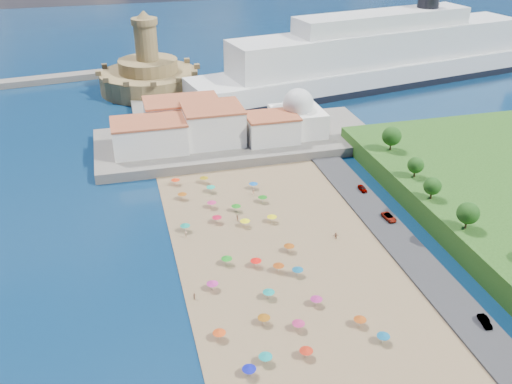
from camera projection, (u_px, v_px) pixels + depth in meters
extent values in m
plane|color=#071938|center=(267.00, 280.00, 121.63)|extent=(700.00, 700.00, 0.00)
cube|color=#59544C|center=(237.00, 141.00, 185.58)|extent=(90.00, 36.00, 3.00)
cube|color=#59544C|center=(158.00, 112.00, 210.74)|extent=(18.00, 70.00, 2.40)
cube|color=silver|center=(150.00, 136.00, 173.10)|extent=(22.00, 14.00, 9.00)
cube|color=silver|center=(213.00, 125.00, 178.80)|extent=(18.00, 16.00, 11.00)
cube|color=silver|center=(271.00, 129.00, 180.10)|extent=(16.00, 12.00, 8.00)
cube|color=silver|center=(182.00, 116.00, 187.52)|extent=(24.00, 14.00, 10.00)
cube|color=silver|center=(298.00, 121.00, 185.75)|extent=(16.00, 16.00, 8.00)
sphere|color=silver|center=(298.00, 104.00, 182.94)|extent=(10.00, 10.00, 10.00)
cylinder|color=silver|center=(299.00, 92.00, 181.16)|extent=(1.20, 1.20, 1.60)
cylinder|color=#9B7E4D|center=(150.00, 81.00, 235.08)|extent=(40.00, 40.00, 8.00)
cylinder|color=#9B7E4D|center=(148.00, 66.00, 232.03)|extent=(24.00, 24.00, 5.00)
cylinder|color=#9B7E4D|center=(146.00, 42.00, 227.58)|extent=(9.00, 9.00, 14.00)
cylinder|color=#9B7E4D|center=(144.00, 21.00, 223.75)|extent=(10.40, 10.40, 2.40)
cone|color=#9B7E4D|center=(144.00, 14.00, 222.48)|extent=(6.00, 6.00, 3.00)
cube|color=black|center=(377.00, 81.00, 244.76)|extent=(169.81, 55.81, 2.71)
cube|color=silver|center=(378.00, 72.00, 243.05)|extent=(168.75, 55.23, 10.03)
cube|color=silver|center=(381.00, 45.00, 237.57)|extent=(135.08, 44.62, 13.37)
cube|color=silver|center=(383.00, 20.00, 232.88)|extent=(79.52, 29.86, 6.68)
cylinder|color=gray|center=(383.00, 338.00, 104.02)|extent=(0.07, 0.07, 2.00)
cone|color=#0D547C|center=(384.00, 335.00, 103.60)|extent=(2.50, 2.50, 0.60)
cylinder|color=gray|center=(289.00, 248.00, 130.27)|extent=(0.07, 0.07, 2.00)
cone|color=#8C400C|center=(289.00, 245.00, 129.85)|extent=(2.50, 2.50, 0.60)
cylinder|color=gray|center=(245.00, 223.00, 140.12)|extent=(0.07, 0.07, 2.00)
cone|color=yellow|center=(245.00, 220.00, 139.70)|extent=(2.50, 2.50, 0.60)
cylinder|color=gray|center=(253.00, 186.00, 157.89)|extent=(0.07, 0.07, 2.00)
cone|color=#0D57B4|center=(253.00, 183.00, 157.47)|extent=(2.50, 2.50, 0.60)
cylinder|color=gray|center=(219.00, 335.00, 104.79)|extent=(0.07, 0.07, 2.00)
cone|color=#C53E0F|center=(219.00, 331.00, 104.37)|extent=(2.50, 2.50, 0.60)
cylinder|color=gray|center=(217.00, 219.00, 141.65)|extent=(0.07, 0.07, 2.00)
cone|color=#BB0F2F|center=(217.00, 216.00, 141.23)|extent=(2.50, 2.50, 0.60)
cylinder|color=gray|center=(298.00, 326.00, 107.06)|extent=(0.07, 0.07, 2.00)
cone|color=#A32355|center=(299.00, 322.00, 106.63)|extent=(2.50, 2.50, 0.60)
cylinder|color=gray|center=(185.00, 228.00, 138.18)|extent=(0.07, 0.07, 2.00)
cone|color=#0E826A|center=(185.00, 225.00, 137.75)|extent=(2.50, 2.50, 0.60)
cylinder|color=gray|center=(211.00, 189.00, 156.12)|extent=(0.07, 0.07, 2.00)
cone|color=#11A17C|center=(211.00, 186.00, 155.70)|extent=(2.50, 2.50, 0.60)
cylinder|color=gray|center=(278.00, 268.00, 123.49)|extent=(0.07, 0.07, 2.00)
cone|color=#943A0D|center=(279.00, 264.00, 123.06)|extent=(2.50, 2.50, 0.60)
cylinder|color=gray|center=(269.00, 294.00, 115.37)|extent=(0.07, 0.07, 2.00)
cone|color=#0E8276|center=(269.00, 291.00, 114.95)|extent=(2.50, 2.50, 0.60)
cylinder|color=gray|center=(298.00, 272.00, 122.17)|extent=(0.07, 0.07, 2.00)
cone|color=#0D5177|center=(298.00, 269.00, 121.75)|extent=(2.50, 2.50, 0.60)
cylinder|color=gray|center=(236.00, 208.00, 146.71)|extent=(0.07, 0.07, 2.00)
cone|color=#177715|center=(236.00, 205.00, 146.29)|extent=(2.50, 2.50, 0.60)
cylinder|color=gray|center=(360.00, 322.00, 108.03)|extent=(0.07, 0.07, 2.00)
cone|color=#9F400E|center=(360.00, 318.00, 107.61)|extent=(2.50, 2.50, 0.60)
cylinder|color=gray|center=(265.00, 359.00, 99.46)|extent=(0.07, 0.07, 2.00)
cone|color=#0E807C|center=(266.00, 355.00, 99.04)|extent=(2.50, 2.50, 0.60)
cylinder|color=gray|center=(316.00, 301.00, 113.42)|extent=(0.07, 0.07, 2.00)
cone|color=#982066|center=(317.00, 298.00, 112.99)|extent=(2.50, 2.50, 0.60)
cylinder|color=gray|center=(264.00, 320.00, 108.49)|extent=(0.07, 0.07, 2.00)
cone|color=#884C0C|center=(264.00, 316.00, 108.07)|extent=(2.50, 2.50, 0.60)
cylinder|color=gray|center=(227.00, 261.00, 125.85)|extent=(0.07, 0.07, 2.00)
cone|color=#168119|center=(227.00, 257.00, 125.43)|extent=(2.50, 2.50, 0.60)
cylinder|color=gray|center=(249.00, 372.00, 96.88)|extent=(0.07, 0.07, 2.00)
cone|color=#0B1198|center=(249.00, 368.00, 96.46)|extent=(2.50, 2.50, 0.60)
cylinder|color=gray|center=(272.00, 219.00, 141.90)|extent=(0.07, 0.07, 2.00)
cone|color=yellow|center=(272.00, 216.00, 141.48)|extent=(2.50, 2.50, 0.60)
cylinder|color=gray|center=(256.00, 263.00, 125.09)|extent=(0.07, 0.07, 2.00)
cone|color=red|center=(256.00, 260.00, 124.67)|extent=(2.50, 2.50, 0.60)
cylinder|color=gray|center=(306.00, 353.00, 100.71)|extent=(0.07, 0.07, 2.00)
cone|color=#B8220E|center=(306.00, 349.00, 100.28)|extent=(2.50, 2.50, 0.60)
cylinder|color=gray|center=(263.00, 199.00, 150.95)|extent=(0.07, 0.07, 2.00)
cone|color=#157214|center=(263.00, 196.00, 150.53)|extent=(2.50, 2.50, 0.60)
cylinder|color=gray|center=(176.00, 182.00, 159.93)|extent=(0.07, 0.07, 2.00)
cone|color=red|center=(175.00, 179.00, 159.50)|extent=(2.50, 2.50, 0.60)
cylinder|color=gray|center=(212.00, 205.00, 148.37)|extent=(0.07, 0.07, 2.00)
cone|color=#B2265C|center=(212.00, 202.00, 147.95)|extent=(2.50, 2.50, 0.60)
cylinder|color=gray|center=(182.00, 196.00, 152.46)|extent=(0.07, 0.07, 2.00)
cone|color=#994A0D|center=(182.00, 193.00, 152.04)|extent=(2.50, 2.50, 0.60)
cylinder|color=gray|center=(204.00, 180.00, 161.04)|extent=(0.07, 0.07, 2.00)
cone|color=#8A700C|center=(204.00, 177.00, 160.62)|extent=(2.50, 2.50, 0.60)
cylinder|color=gray|center=(213.00, 286.00, 117.84)|extent=(0.07, 0.07, 2.00)
cone|color=#A92479|center=(212.00, 282.00, 117.42)|extent=(2.50, 2.50, 0.60)
imported|color=tan|center=(194.00, 296.00, 115.22)|extent=(0.97, 1.00, 1.62)
imported|color=tan|center=(237.00, 218.00, 142.41)|extent=(0.94, 1.06, 1.82)
imported|color=tan|center=(336.00, 236.00, 135.26)|extent=(1.74, 1.07, 1.79)
imported|color=tan|center=(186.00, 235.00, 135.67)|extent=(0.89, 1.23, 1.71)
imported|color=tan|center=(253.00, 192.00, 154.88)|extent=(1.30, 0.98, 1.78)
imported|color=gray|center=(485.00, 321.00, 108.05)|extent=(1.96, 4.14, 1.31)
imported|color=gray|center=(363.00, 188.00, 156.21)|extent=(1.62, 3.88, 1.31)
imported|color=gray|center=(389.00, 217.00, 142.48)|extent=(2.59, 4.99, 1.35)
cylinder|color=#382314|center=(466.00, 223.00, 128.28)|extent=(0.50, 0.50, 2.84)
sphere|color=#14380F|center=(468.00, 213.00, 127.08)|extent=(5.11, 5.11, 5.11)
cylinder|color=#382314|center=(431.00, 194.00, 140.88)|extent=(0.50, 0.50, 2.47)
sphere|color=#14380F|center=(432.00, 186.00, 139.84)|extent=(4.45, 4.45, 4.45)
cylinder|color=#382314|center=(415.00, 172.00, 151.63)|extent=(0.50, 0.50, 2.44)
sphere|color=#14380F|center=(416.00, 165.00, 150.60)|extent=(4.39, 4.39, 4.39)
cylinder|color=#382314|center=(391.00, 145.00, 167.12)|extent=(0.50, 0.50, 3.16)
sphere|color=#14380F|center=(392.00, 136.00, 165.79)|extent=(5.69, 5.69, 5.69)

